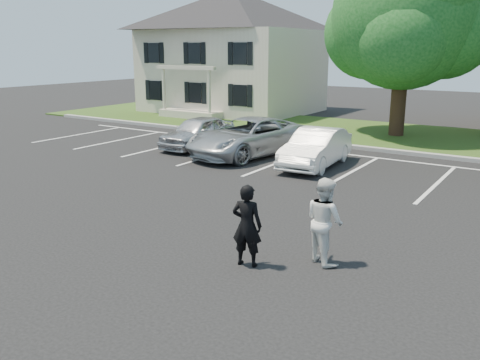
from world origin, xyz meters
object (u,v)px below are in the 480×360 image
at_px(man_black_suit, 247,225).
at_px(man_white_shirt, 325,221).
at_px(house, 232,52).
at_px(car_silver_west, 198,132).
at_px(car_silver_minivan, 248,137).
at_px(car_white_sedan, 316,148).
at_px(tree, 407,20).

relative_size(man_black_suit, man_white_shirt, 0.95).
relative_size(house, man_white_shirt, 6.00).
height_order(car_silver_west, car_silver_minivan, car_silver_minivan).
xyz_separation_m(man_black_suit, car_white_sedan, (-2.52, 8.55, -0.15)).
height_order(tree, car_white_sedan, tree).
relative_size(man_black_suit, car_silver_west, 0.42).
bearing_deg(car_silver_minivan, car_silver_west, -173.28).
relative_size(man_white_shirt, car_silver_west, 0.44).
bearing_deg(man_white_shirt, man_black_suit, 70.53).
xyz_separation_m(man_black_suit, car_silver_west, (-8.19, 9.03, -0.15)).
relative_size(man_white_shirt, car_silver_minivan, 0.32).
distance_m(house, car_silver_west, 13.21).
relative_size(tree, man_white_shirt, 5.12).
xyz_separation_m(tree, man_black_suit, (1.89, -16.49, -4.53)).
distance_m(tree, man_white_shirt, 16.44).
relative_size(man_black_suit, car_silver_minivan, 0.31).
height_order(man_white_shirt, car_silver_minivan, man_white_shirt).
relative_size(house, car_silver_west, 2.64).
distance_m(house, car_white_sedan, 16.87).
bearing_deg(tree, car_silver_west, -130.18).
bearing_deg(car_silver_minivan, tree, 75.69).
relative_size(man_black_suit, car_white_sedan, 0.40).
bearing_deg(man_black_suit, car_silver_west, -60.85).
bearing_deg(car_silver_west, car_silver_minivan, -4.68).
distance_m(house, man_black_suit, 24.99).
relative_size(house, man_black_suit, 6.31).
xyz_separation_m(house, man_white_shirt, (15.28, -19.44, -2.97)).
relative_size(house, tree, 1.17).
distance_m(tree, car_silver_minivan, 9.67).
distance_m(tree, man_black_suit, 17.20).
relative_size(tree, car_silver_minivan, 1.66).
distance_m(tree, car_silver_west, 10.83).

